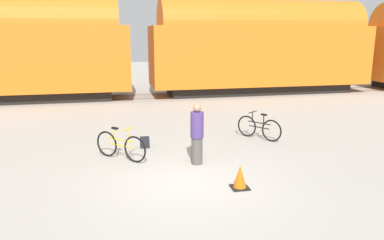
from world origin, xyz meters
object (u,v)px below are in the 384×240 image
bicycle_black (259,128)px  backpack (145,142)px  bicycle_yellow (121,146)px  freight_train (140,46)px  person_in_purple (197,134)px  traffic_cone (240,178)px

bicycle_black → backpack: 3.86m
bicycle_black → bicycle_yellow: (-4.61, -1.15, 0.01)m
bicycle_yellow → freight_train: bearing=82.1°
freight_train → bicycle_yellow: size_ratio=41.13×
backpack → bicycle_yellow: bearing=-128.3°
freight_train → person_in_purple: size_ratio=33.14×
bicycle_yellow → person_in_purple: (2.01, -0.83, 0.43)m
traffic_cone → bicycle_black: bearing=62.1°
bicycle_black → traffic_cone: bicycle_black is taller
bicycle_yellow → traffic_cone: size_ratio=2.43×
bicycle_yellow → traffic_cone: 3.71m
bicycle_black → person_in_purple: 3.30m
person_in_purple → bicycle_yellow: bearing=-119.0°
bicycle_yellow → person_in_purple: person_in_purple is taller
bicycle_black → freight_train: bearing=108.2°
person_in_purple → backpack: size_ratio=4.88×
backpack → traffic_cone: bearing=-63.1°
bicycle_yellow → person_in_purple: 2.22m
bicycle_black → traffic_cone: 4.31m
backpack → freight_train: bearing=85.8°
bicycle_yellow → person_in_purple: size_ratio=0.81×
traffic_cone → backpack: bearing=116.9°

